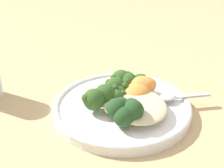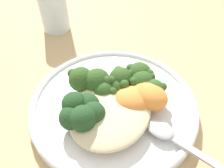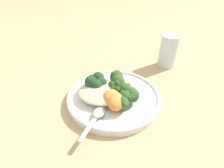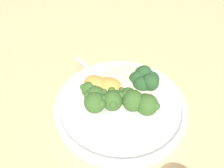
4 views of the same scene
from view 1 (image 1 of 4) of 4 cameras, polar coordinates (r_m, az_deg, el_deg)
The scene contains 15 objects.
ground_plane at distance 0.61m, azimuth 1.24°, elevation -4.53°, with size 4.00×4.00×0.00m, color tan.
plate at distance 0.59m, azimuth 1.81°, elevation -4.22°, with size 0.26×0.26×0.02m.
quinoa_mound at distance 0.56m, azimuth 4.05°, elevation -3.70°, with size 0.13×0.11×0.02m, color beige.
broccoli_stalk_0 at distance 0.61m, azimuth 5.18°, elevation -0.34°, with size 0.08×0.05×0.03m.
broccoli_stalk_1 at distance 0.61m, azimuth 3.47°, elevation -0.15°, with size 0.10×0.04×0.04m.
broccoli_stalk_2 at distance 0.61m, azimuth 2.49°, elevation 0.04°, with size 0.11×0.05×0.04m.
broccoli_stalk_3 at distance 0.59m, azimuth 1.54°, elevation -0.86°, with size 0.09×0.07×0.04m.
broccoli_stalk_4 at distance 0.59m, azimuth 2.36°, elevation -1.90°, with size 0.07×0.07×0.03m.
broccoli_stalk_5 at distance 0.57m, azimuth -0.72°, elevation -2.05°, with size 0.06×0.09×0.04m.
broccoli_stalk_6 at distance 0.57m, azimuth 1.39°, elevation -2.62°, with size 0.04×0.08×0.03m.
broccoli_stalk_7 at distance 0.56m, azimuth -1.78°, elevation -2.93°, with size 0.05×0.12×0.04m.
sweet_potato_chunk_0 at distance 0.61m, azimuth 5.73°, elevation -0.32°, with size 0.05×0.04×0.04m, color orange.
sweet_potato_chunk_1 at distance 0.59m, azimuth 4.61°, elevation -1.40°, with size 0.06×0.05×0.03m, color orange.
kale_tuft at distance 0.52m, azimuth 2.41°, elevation -4.79°, with size 0.06×0.06×0.04m.
spoon at distance 0.60m, azimuth 10.82°, elevation -2.32°, with size 0.05×0.11×0.01m.
Camera 1 is at (-0.45, 0.23, 0.33)m, focal length 50.00 mm.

